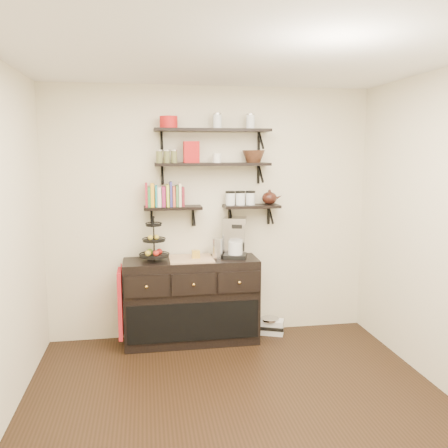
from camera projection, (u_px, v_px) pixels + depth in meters
floor at (243, 416)px, 3.64m from camera, size 3.50×3.50×0.00m
ceiling at (246, 50)px, 3.24m from camera, size 3.50×3.50×0.02m
back_wall at (211, 213)px, 5.15m from camera, size 3.50×0.02×2.70m
shelf_top at (212, 130)px, 4.89m from camera, size 1.20×0.27×0.23m
shelf_mid at (213, 165)px, 4.94m from camera, size 1.20×0.27×0.23m
shelf_low_left at (173, 208)px, 4.95m from camera, size 0.60×0.25×0.23m
shelf_low_right at (251, 207)px, 5.09m from camera, size 0.60×0.25×0.23m
cookbooks at (168, 195)px, 4.92m from camera, size 0.43×0.15×0.26m
glass_canisters at (240, 199)px, 5.05m from camera, size 0.32×0.10×0.13m
sideboard at (191, 301)px, 5.01m from camera, size 1.40×0.50×0.92m
fruit_stand at (154, 246)px, 4.86m from camera, size 0.30×0.30×0.44m
candle at (196, 254)px, 4.94m from camera, size 0.08×0.08×0.08m
coffee_maker at (234, 238)px, 5.02m from camera, size 0.29×0.28×0.43m
thermal_carafe at (218, 249)px, 4.95m from camera, size 0.11×0.11×0.22m
apron at (120, 304)px, 4.79m from camera, size 0.04×0.30×0.69m
radio at (270, 326)px, 5.28m from camera, size 0.34×0.27×0.18m
recipe_box at (191, 152)px, 4.88m from camera, size 0.17×0.08×0.22m
walnut_bowl at (254, 156)px, 4.99m from camera, size 0.24×0.24×0.13m
ramekins at (217, 158)px, 4.93m from camera, size 0.09×0.09×0.10m
teapot at (269, 197)px, 5.10m from camera, size 0.22×0.17×0.16m
red_pot at (169, 122)px, 4.80m from camera, size 0.18×0.18×0.12m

